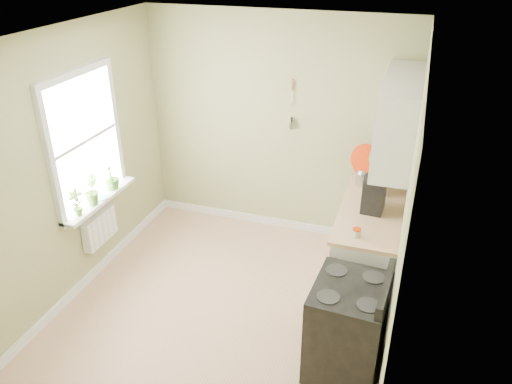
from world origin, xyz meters
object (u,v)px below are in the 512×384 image
(stove, at_px, (347,327))
(coffee_maker, at_px, (374,195))
(kettle, at_px, (361,178))
(stand_mixer, at_px, (377,175))

(stove, distance_m, coffee_maker, 1.40)
(kettle, bearing_deg, stove, -84.04)
(stand_mixer, bearing_deg, kettle, 158.80)
(stove, relative_size, coffee_maker, 2.64)
(stove, relative_size, stand_mixer, 2.28)
(stand_mixer, relative_size, coffee_maker, 1.16)
(stove, bearing_deg, kettle, 95.96)
(stove, distance_m, kettle, 1.88)
(stand_mixer, distance_m, coffee_maker, 0.48)
(stove, relative_size, kettle, 5.41)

